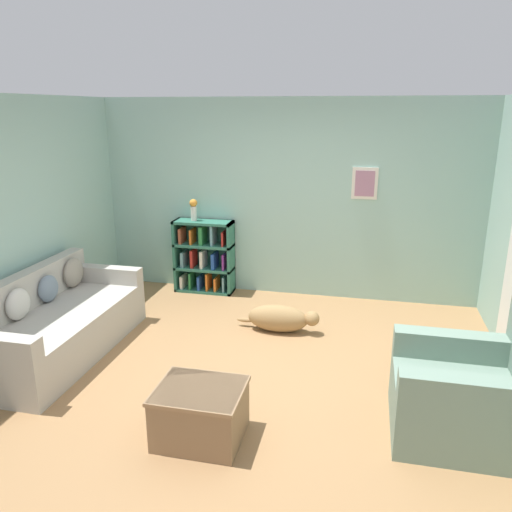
% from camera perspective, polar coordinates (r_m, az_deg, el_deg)
% --- Properties ---
extents(ground_plane, '(14.00, 14.00, 0.00)m').
position_cam_1_polar(ground_plane, '(4.99, -1.03, -12.93)').
color(ground_plane, '#997047').
extents(wall_back, '(5.60, 0.13, 2.60)m').
position_cam_1_polar(wall_back, '(6.65, 3.54, 6.50)').
color(wall_back, '#93BCB2').
rests_on(wall_back, ground_plane).
extents(wall_left, '(0.13, 5.00, 2.60)m').
position_cam_1_polar(wall_left, '(5.66, -27.12, 2.93)').
color(wall_left, '#93BCB2').
rests_on(wall_left, ground_plane).
extents(couch, '(0.92, 2.07, 0.84)m').
position_cam_1_polar(couch, '(5.59, -22.02, -7.29)').
color(couch, '#ADA89E').
rests_on(couch, ground_plane).
extents(bookshelf, '(0.81, 0.30, 1.00)m').
position_cam_1_polar(bookshelf, '(6.91, -5.93, -0.09)').
color(bookshelf, '#2D6B56').
rests_on(bookshelf, ground_plane).
extents(recliner_chair, '(1.07, 0.91, 1.07)m').
position_cam_1_polar(recliner_chair, '(4.29, 23.71, -14.21)').
color(recliner_chair, gray).
rests_on(recliner_chair, ground_plane).
extents(coffee_table, '(0.67, 0.56, 0.43)m').
position_cam_1_polar(coffee_table, '(4.01, -6.38, -17.27)').
color(coffee_table, '#846647').
rests_on(coffee_table, ground_plane).
extents(dog, '(0.97, 0.28, 0.31)m').
position_cam_1_polar(dog, '(5.73, 2.78, -7.12)').
color(dog, '#9E7A4C').
rests_on(dog, ground_plane).
extents(vase, '(0.11, 0.11, 0.29)m').
position_cam_1_polar(vase, '(6.77, -7.15, 5.42)').
color(vase, silver).
rests_on(vase, bookshelf).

